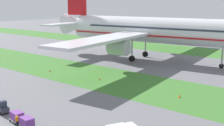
% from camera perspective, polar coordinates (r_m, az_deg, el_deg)
% --- Properties ---
extents(grass_strip_near, '(320.00, 17.78, 0.01)m').
position_cam_1_polar(grass_strip_near, '(63.30, 3.56, -3.83)').
color(grass_strip_near, '#3D752D').
rests_on(grass_strip_near, ground).
extents(grass_strip_far, '(320.00, 17.78, 0.01)m').
position_cam_1_polar(grass_strip_far, '(104.73, 19.12, 1.70)').
color(grass_strip_far, '#3D752D').
rests_on(grass_strip_far, ground).
extents(airliner, '(60.28, 74.77, 24.62)m').
position_cam_1_polar(airliner, '(87.38, 6.68, 6.27)').
color(airliner, silver).
rests_on(airliner, ground).
extents(baggage_tug, '(2.74, 1.61, 1.97)m').
position_cam_1_polar(baggage_tug, '(49.63, -20.03, -7.94)').
color(baggage_tug, '#2D333D').
rests_on(baggage_tug, ground).
extents(cargo_dolly_lead, '(2.37, 1.76, 1.55)m').
position_cam_1_polar(cargo_dolly_lead, '(45.26, -17.47, -9.53)').
color(cargo_dolly_lead, '#A3A3A8').
rests_on(cargo_dolly_lead, ground).
extents(cargo_dolly_second, '(2.37, 1.76, 1.55)m').
position_cam_1_polar(cargo_dolly_second, '(42.82, -15.74, -10.65)').
color(cargo_dolly_second, '#A3A3A8').
rests_on(cargo_dolly_second, ground).
extents(ground_crew_marshaller, '(0.36, 0.54, 1.74)m').
position_cam_1_polar(ground_crew_marshaller, '(43.68, -17.49, -10.27)').
color(ground_crew_marshaller, black).
rests_on(ground_crew_marshaller, ground).
extents(taxiway_marker_0, '(0.44, 0.44, 0.52)m').
position_cam_1_polar(taxiway_marker_0, '(75.07, -11.65, -1.39)').
color(taxiway_marker_0, orange).
rests_on(taxiway_marker_0, ground).
extents(taxiway_marker_1, '(0.44, 0.44, 0.62)m').
position_cam_1_polar(taxiway_marker_1, '(55.32, 12.60, -6.05)').
color(taxiway_marker_1, orange).
rests_on(taxiway_marker_1, ground).
extents(taxiway_marker_2, '(0.44, 0.44, 0.46)m').
position_cam_1_polar(taxiway_marker_2, '(65.85, -2.38, -3.01)').
color(taxiway_marker_2, orange).
rests_on(taxiway_marker_2, ground).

